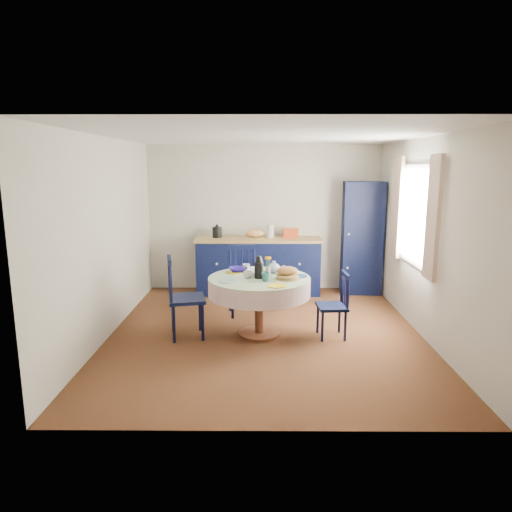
{
  "coord_description": "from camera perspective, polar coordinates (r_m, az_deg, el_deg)",
  "views": [
    {
      "loc": [
        -0.08,
        -5.64,
        2.13
      ],
      "look_at": [
        -0.12,
        0.2,
        0.98
      ],
      "focal_mm": 32.0,
      "sensor_mm": 36.0,
      "label": 1
    }
  ],
  "objects": [
    {
      "name": "window",
      "position": [
        6.31,
        19.3,
        4.97
      ],
      "size": [
        0.1,
        1.74,
        1.45
      ],
      "color": "white",
      "rests_on": "wall_right"
    },
    {
      "name": "pantry_cabinet",
      "position": [
        7.93,
        13.12,
        2.23
      ],
      "size": [
        0.7,
        0.52,
        1.89
      ],
      "rotation": [
        0.0,
        0.0,
        -0.08
      ],
      "color": "black",
      "rests_on": "floor"
    },
    {
      "name": "ceiling",
      "position": [
        5.66,
        1.29,
        14.84
      ],
      "size": [
        4.5,
        4.5,
        0.0
      ],
      "primitive_type": "plane",
      "rotation": [
        3.14,
        0.0,
        0.0
      ],
      "color": "white",
      "rests_on": "wall_back"
    },
    {
      "name": "dining_table",
      "position": [
        5.73,
        0.5,
        -3.87
      ],
      "size": [
        1.28,
        1.28,
        1.05
      ],
      "color": "#532A17",
      "rests_on": "floor"
    },
    {
      "name": "floor",
      "position": [
        6.04,
        1.18,
        -9.57
      ],
      "size": [
        4.5,
        4.5,
        0.0
      ],
      "primitive_type": "plane",
      "color": "black",
      "rests_on": "ground"
    },
    {
      "name": "chair_left",
      "position": [
        5.82,
        -9.1,
        -5.07
      ],
      "size": [
        0.53,
        0.55,
        1.04
      ],
      "rotation": [
        0.0,
        0.0,
        1.79
      ],
      "color": "black",
      "rests_on": "floor"
    },
    {
      "name": "mug_a",
      "position": [
        5.65,
        -1.07,
        -2.34
      ],
      "size": [
        0.11,
        0.11,
        0.09
      ],
      "primitive_type": "imported",
      "color": "silver",
      "rests_on": "dining_table"
    },
    {
      "name": "mug_c",
      "position": [
        5.88,
        3.89,
        -1.79
      ],
      "size": [
        0.12,
        0.12,
        0.09
      ],
      "primitive_type": "imported",
      "color": "black",
      "rests_on": "dining_table"
    },
    {
      "name": "wall_left",
      "position": [
        6.03,
        -18.16,
        2.15
      ],
      "size": [
        0.02,
        4.5,
        2.5
      ],
      "primitive_type": "cube",
      "color": "beige",
      "rests_on": "floor"
    },
    {
      "name": "mug_b",
      "position": [
        5.49,
        1.22,
        -2.66
      ],
      "size": [
        0.11,
        0.11,
        0.1
      ],
      "primitive_type": "imported",
      "color": "#336D7C",
      "rests_on": "dining_table"
    },
    {
      "name": "cobalt_bowl",
      "position": [
        5.98,
        -2.25,
        -1.73
      ],
      "size": [
        0.24,
        0.24,
        0.06
      ],
      "primitive_type": "imported",
      "color": "navy",
      "rests_on": "dining_table"
    },
    {
      "name": "kitchen_counter",
      "position": [
        7.78,
        0.27,
        -1.09
      ],
      "size": [
        2.12,
        0.66,
        1.19
      ],
      "rotation": [
        0.0,
        0.0,
        0.0
      ],
      "color": "black",
      "rests_on": "floor"
    },
    {
      "name": "mug_d",
      "position": [
        6.07,
        -1.22,
        -1.4
      ],
      "size": [
        0.09,
        0.09,
        0.09
      ],
      "primitive_type": "imported",
      "color": "silver",
      "rests_on": "dining_table"
    },
    {
      "name": "chair_right",
      "position": [
        5.85,
        9.8,
        -6.03
      ],
      "size": [
        0.38,
        0.4,
        0.84
      ],
      "rotation": [
        0.0,
        0.0,
        -1.5
      ],
      "color": "black",
      "rests_on": "floor"
    },
    {
      "name": "wall_back",
      "position": [
        7.94,
        1.01,
        4.75
      ],
      "size": [
        4.0,
        0.02,
        2.5
      ],
      "primitive_type": "cube",
      "color": "beige",
      "rests_on": "floor"
    },
    {
      "name": "chair_far",
      "position": [
        6.67,
        -1.61,
        -3.0
      ],
      "size": [
        0.51,
        0.49,
        1.0
      ],
      "rotation": [
        0.0,
        0.0,
        0.16
      ],
      "color": "black",
      "rests_on": "floor"
    },
    {
      "name": "wall_right",
      "position": [
        6.08,
        20.45,
        2.07
      ],
      "size": [
        0.02,
        4.5,
        2.5
      ],
      "primitive_type": "cube",
      "color": "beige",
      "rests_on": "floor"
    }
  ]
}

